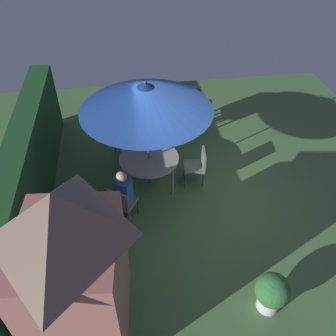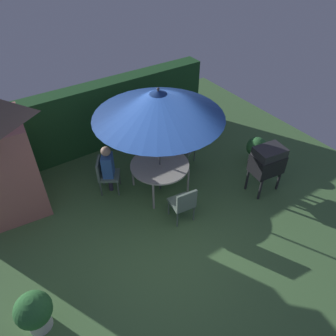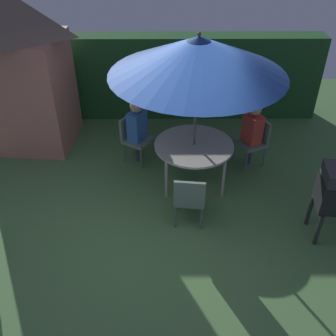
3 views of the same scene
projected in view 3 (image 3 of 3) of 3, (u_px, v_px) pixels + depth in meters
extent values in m
plane|color=#47703D|center=(163.00, 217.00, 6.22)|extent=(11.00, 11.00, 0.00)
cube|color=#1E4C23|center=(163.00, 77.00, 8.52)|extent=(6.81, 0.51, 1.82)
cube|color=#B26B60|center=(26.00, 93.00, 7.45)|extent=(1.72, 1.48, 2.17)
pyramid|color=brown|center=(7.00, 13.00, 6.59)|extent=(1.82, 1.57, 0.78)
cube|color=brown|center=(41.00, 89.00, 8.14)|extent=(0.67, 0.09, 1.69)
cylinder|color=#B2ADA3|center=(194.00, 145.00, 6.59)|extent=(1.35, 1.35, 0.04)
cylinder|color=gray|center=(166.00, 180.00, 6.42)|extent=(0.05, 0.05, 0.71)
cylinder|color=gray|center=(223.00, 180.00, 6.43)|extent=(0.05, 0.05, 0.71)
cylinder|color=gray|center=(166.00, 149.00, 7.19)|extent=(0.05, 0.05, 0.71)
cylinder|color=gray|center=(217.00, 148.00, 7.19)|extent=(0.05, 0.05, 0.71)
cylinder|color=#4C4C51|center=(195.00, 116.00, 6.26)|extent=(0.04, 0.04, 2.57)
cone|color=navy|center=(198.00, 56.00, 5.67)|extent=(2.71, 2.71, 0.57)
sphere|color=#4C4C51|center=(199.00, 34.00, 5.49)|extent=(0.06, 0.06, 0.06)
cylinder|color=#262628|center=(318.00, 230.00, 5.59)|extent=(0.06, 0.06, 0.55)
cylinder|color=#262628|center=(310.00, 211.00, 5.93)|extent=(0.06, 0.06, 0.55)
cube|color=slate|center=(250.00, 143.00, 7.17)|extent=(0.61, 0.61, 0.06)
cube|color=slate|center=(261.00, 130.00, 7.11)|extent=(0.24, 0.44, 0.45)
cylinder|color=#516155|center=(264.00, 156.00, 7.23)|extent=(0.04, 0.04, 0.45)
cylinder|color=#516155|center=(251.00, 145.00, 7.52)|extent=(0.04, 0.04, 0.45)
cylinder|color=#516155|center=(246.00, 161.00, 7.09)|extent=(0.04, 0.04, 0.45)
cylinder|color=#516155|center=(234.00, 150.00, 7.38)|extent=(0.04, 0.04, 0.45)
cube|color=slate|center=(138.00, 140.00, 7.25)|extent=(0.63, 0.63, 0.06)
cube|color=slate|center=(128.00, 127.00, 7.21)|extent=(0.29, 0.42, 0.45)
cylinder|color=#516155|center=(136.00, 143.00, 7.61)|extent=(0.04, 0.04, 0.45)
cylinder|color=#516155|center=(124.00, 152.00, 7.33)|extent=(0.04, 0.04, 0.45)
cylinder|color=#516155|center=(153.00, 148.00, 7.44)|extent=(0.04, 0.04, 0.45)
cylinder|color=#516155|center=(141.00, 158.00, 7.16)|extent=(0.04, 0.04, 0.45)
cube|color=slate|center=(190.00, 197.00, 5.92)|extent=(0.51, 0.51, 0.06)
cube|color=slate|center=(189.00, 195.00, 5.62)|extent=(0.46, 0.10, 0.45)
cylinder|color=#516155|center=(175.00, 216.00, 5.91)|extent=(0.04, 0.04, 0.45)
cylinder|color=#516155|center=(202.00, 218.00, 5.88)|extent=(0.04, 0.04, 0.45)
cylinder|color=#516155|center=(178.00, 199.00, 6.23)|extent=(0.04, 0.04, 0.45)
cylinder|color=#516155|center=(203.00, 201.00, 6.20)|extent=(0.04, 0.04, 0.45)
cube|color=#CC3D33|center=(253.00, 129.00, 6.99)|extent=(0.36, 0.41, 0.55)
sphere|color=tan|center=(255.00, 109.00, 6.76)|extent=(0.22, 0.22, 0.22)
cylinder|color=#383347|center=(249.00, 152.00, 7.29)|extent=(0.10, 0.10, 0.48)
cube|color=#3866B2|center=(137.00, 126.00, 7.07)|extent=(0.38, 0.42, 0.55)
sphere|color=tan|center=(136.00, 106.00, 6.84)|extent=(0.22, 0.22, 0.22)
cylinder|color=#383347|center=(138.00, 150.00, 7.37)|extent=(0.10, 0.10, 0.48)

